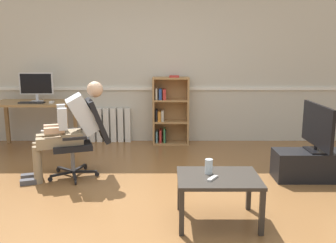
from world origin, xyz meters
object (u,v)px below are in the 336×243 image
at_px(bookshelf, 170,111).
at_px(drinking_glass, 210,166).
at_px(tv_stand, 316,165).
at_px(imac_monitor, 38,85).
at_px(computer_mouse, 54,102).
at_px(keyboard, 34,102).
at_px(computer_desk, 36,108).
at_px(coffee_table, 220,182).
at_px(radiator, 112,125).
at_px(person_seated, 71,127).
at_px(spare_remote, 214,178).
at_px(tv_screen, 319,127).
at_px(office_chair, 85,135).

bearing_deg(bookshelf, drinking_glass, -82.44).
distance_m(tv_stand, drinking_glass, 1.80).
xyz_separation_m(imac_monitor, computer_mouse, (0.30, -0.20, -0.25)).
height_order(keyboard, drinking_glass, keyboard).
height_order(computer_desk, coffee_table, computer_desk).
bearing_deg(tv_stand, coffee_table, -140.16).
bearing_deg(drinking_glass, radiator, 115.59).
relative_size(person_seated, coffee_table, 1.59).
distance_m(computer_desk, keyboard, 0.18).
distance_m(keyboard, radiator, 1.33).
distance_m(computer_mouse, spare_remote, 3.38).
bearing_deg(bookshelf, computer_desk, -172.29).
xyz_separation_m(imac_monitor, keyboard, (-0.01, -0.22, -0.26)).
bearing_deg(computer_mouse, imac_monitor, 146.36).
bearing_deg(computer_mouse, tv_stand, -20.28).
bearing_deg(computer_desk, keyboard, -80.12).
relative_size(tv_stand, spare_remote, 6.56).
height_order(computer_mouse, coffee_table, computer_mouse).
xyz_separation_m(coffee_table, spare_remote, (-0.06, -0.07, 0.07)).
bearing_deg(imac_monitor, spare_remote, -47.37).
distance_m(imac_monitor, spare_remote, 3.76).
bearing_deg(computer_desk, computer_mouse, -19.88).
bearing_deg(imac_monitor, computer_desk, -114.53).
xyz_separation_m(bookshelf, tv_screen, (1.80, -1.75, 0.11)).
height_order(tv_screen, spare_remote, tv_screen).
distance_m(person_seated, coffee_table, 2.09).
distance_m(imac_monitor, tv_stand, 4.30).
height_order(computer_desk, computer_mouse, computer_mouse).
xyz_separation_m(computer_mouse, person_seated, (0.60, -1.25, -0.13)).
bearing_deg(person_seated, coffee_table, 35.45).
distance_m(computer_mouse, bookshelf, 1.89).
bearing_deg(imac_monitor, office_chair, -52.93).
xyz_separation_m(radiator, spare_remote, (1.40, -3.05, 0.16)).
bearing_deg(drinking_glass, bookshelf, 97.56).
height_order(office_chair, person_seated, person_seated).
relative_size(bookshelf, person_seated, 0.96).
relative_size(imac_monitor, person_seated, 0.45).
relative_size(bookshelf, tv_stand, 1.17).
height_order(tv_stand, drinking_glass, drinking_glass).
xyz_separation_m(computer_desk, spare_remote, (2.55, -2.66, -0.20)).
height_order(keyboard, person_seated, person_seated).
bearing_deg(keyboard, drinking_glass, -43.29).
height_order(computer_mouse, tv_screen, tv_screen).
bearing_deg(keyboard, computer_mouse, 3.72).
xyz_separation_m(tv_screen, spare_remote, (-1.41, -1.20, -0.21)).
bearing_deg(bookshelf, spare_remote, -82.48).
height_order(computer_mouse, drinking_glass, computer_mouse).
xyz_separation_m(keyboard, radiator, (1.12, 0.53, -0.47)).
xyz_separation_m(computer_mouse, tv_stand, (3.63, -1.34, -0.59)).
distance_m(computer_desk, bookshelf, 2.18).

